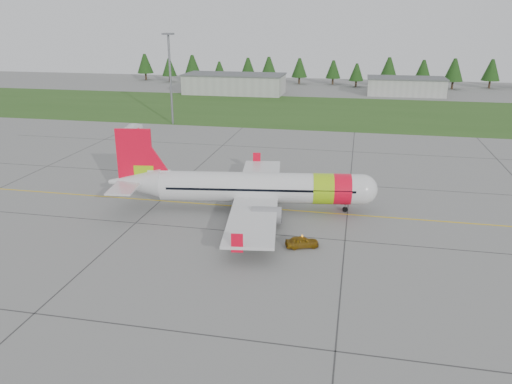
# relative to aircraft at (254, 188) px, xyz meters

# --- Properties ---
(ground) EXTENTS (320.00, 320.00, 0.00)m
(ground) POSITION_rel_aircraft_xyz_m (1.87, -7.30, -3.01)
(ground) COLOR gray
(ground) RESTS_ON ground
(aircraft) EXTENTS (34.34, 31.93, 10.43)m
(aircraft) POSITION_rel_aircraft_xyz_m (0.00, 0.00, 0.00)
(aircraft) COLOR silver
(aircraft) RESTS_ON ground
(follow_me_car) EXTENTS (1.65, 1.78, 3.60)m
(follow_me_car) POSITION_rel_aircraft_xyz_m (7.35, -9.95, -1.21)
(follow_me_car) COLOR #CC8C0B
(follow_me_car) RESTS_ON ground
(service_van) EXTENTS (1.99, 1.92, 4.81)m
(service_van) POSITION_rel_aircraft_xyz_m (-35.91, 41.40, -0.60)
(service_van) COLOR silver
(service_van) RESTS_ON ground
(grass_strip) EXTENTS (320.00, 50.00, 0.03)m
(grass_strip) POSITION_rel_aircraft_xyz_m (1.87, 74.70, -2.99)
(grass_strip) COLOR #30561E
(grass_strip) RESTS_ON ground
(taxi_guideline) EXTENTS (120.00, 0.25, 0.02)m
(taxi_guideline) POSITION_rel_aircraft_xyz_m (1.87, 0.70, -3.00)
(taxi_guideline) COLOR gold
(taxi_guideline) RESTS_ON ground
(hangar_west) EXTENTS (32.00, 14.00, 6.00)m
(hangar_west) POSITION_rel_aircraft_xyz_m (-28.13, 102.70, -0.01)
(hangar_west) COLOR #A8A8A3
(hangar_west) RESTS_ON ground
(hangar_east) EXTENTS (24.00, 12.00, 5.20)m
(hangar_east) POSITION_rel_aircraft_xyz_m (26.87, 110.70, -0.41)
(hangar_east) COLOR #A8A8A3
(hangar_east) RESTS_ON ground
(floodlight_mast) EXTENTS (0.50, 0.50, 20.00)m
(floodlight_mast) POSITION_rel_aircraft_xyz_m (-30.13, 50.70, 6.99)
(floodlight_mast) COLOR slate
(floodlight_mast) RESTS_ON ground
(treeline) EXTENTS (160.00, 8.00, 10.00)m
(treeline) POSITION_rel_aircraft_xyz_m (1.87, 130.70, 1.99)
(treeline) COLOR #1C3F14
(treeline) RESTS_ON ground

